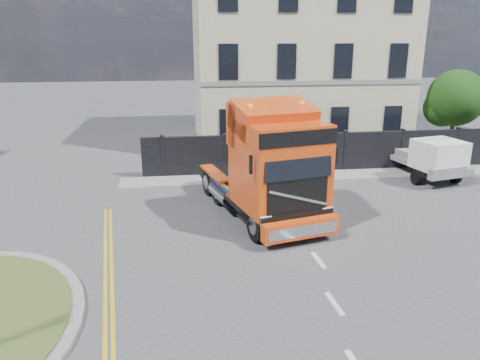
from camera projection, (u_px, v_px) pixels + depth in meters
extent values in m
plane|color=#424244|center=(222.00, 260.00, 14.35)|extent=(120.00, 120.00, 0.00)
cube|color=black|center=(325.00, 153.00, 23.31)|extent=(18.00, 0.25, 2.00)
cube|color=beige|center=(293.00, 54.00, 29.08)|extent=(12.00, 10.00, 11.00)
cylinder|color=#382619|center=(452.00, 133.00, 27.12)|extent=(0.24, 0.24, 2.40)
sphere|color=black|center=(456.00, 98.00, 26.53)|extent=(3.20, 3.20, 3.20)
sphere|color=black|center=(443.00, 108.00, 27.02)|extent=(2.20, 2.20, 2.20)
cube|color=gray|center=(329.00, 176.00, 22.73)|extent=(20.00, 1.60, 0.12)
cube|color=black|center=(257.00, 190.00, 18.32)|extent=(4.24, 7.26, 0.49)
cube|color=#D5400F|center=(279.00, 164.00, 16.19)|extent=(3.31, 3.39, 3.03)
cube|color=#D5400F|center=(266.00, 123.00, 16.83)|extent=(2.86, 1.61, 1.52)
cube|color=black|center=(298.00, 162.00, 14.83)|extent=(2.32, 0.64, 1.14)
cube|color=#D5400F|center=(301.00, 229.00, 15.16)|extent=(2.72, 1.03, 0.60)
cylinder|color=black|center=(257.00, 225.00, 15.53)|extent=(0.61, 1.18, 1.13)
cylinder|color=gray|center=(257.00, 225.00, 15.53)|extent=(0.53, 0.69, 0.62)
cylinder|color=black|center=(319.00, 216.00, 16.35)|extent=(0.61, 1.18, 1.13)
cylinder|color=gray|center=(319.00, 216.00, 16.35)|extent=(0.53, 0.69, 0.62)
cylinder|color=black|center=(220.00, 191.00, 18.95)|extent=(0.61, 1.18, 1.13)
cylinder|color=gray|center=(220.00, 191.00, 18.95)|extent=(0.53, 0.69, 0.62)
cylinder|color=black|center=(272.00, 185.00, 19.76)|extent=(0.61, 1.18, 1.13)
cylinder|color=gray|center=(272.00, 185.00, 19.76)|extent=(0.53, 0.69, 0.62)
cylinder|color=black|center=(210.00, 182.00, 20.10)|extent=(0.61, 1.18, 1.13)
cylinder|color=gray|center=(210.00, 182.00, 20.10)|extent=(0.53, 0.69, 0.62)
cylinder|color=black|center=(260.00, 176.00, 20.92)|extent=(0.61, 1.18, 1.13)
cylinder|color=gray|center=(260.00, 176.00, 20.92)|extent=(0.53, 0.69, 0.62)
cube|color=slate|center=(421.00, 160.00, 23.00)|extent=(2.95, 5.17, 0.25)
cube|color=silver|center=(439.00, 155.00, 21.36)|extent=(2.28, 2.20, 1.32)
cylinder|color=black|center=(416.00, 177.00, 21.55)|extent=(0.25, 0.71, 0.71)
cylinder|color=black|center=(456.00, 175.00, 21.78)|extent=(0.25, 0.71, 0.71)
cylinder|color=black|center=(388.00, 160.00, 24.43)|extent=(0.25, 0.71, 0.71)
cylinder|color=black|center=(423.00, 159.00, 24.66)|extent=(0.25, 0.71, 0.71)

